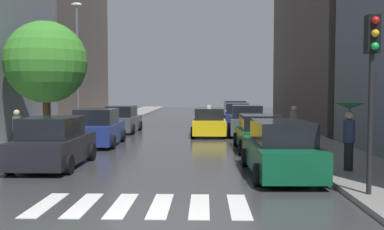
{
  "coord_description": "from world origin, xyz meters",
  "views": [
    {
      "loc": [
        1.48,
        -8.48,
        2.66
      ],
      "look_at": [
        0.58,
        20.79,
        1.01
      ],
      "focal_mm": 40.87,
      "sensor_mm": 36.0,
      "label": 1
    }
  ],
  "objects": [
    {
      "name": "pedestrian_far_side",
      "position": [
        5.98,
        5.27,
        1.64
      ],
      "size": [
        0.92,
        0.92,
        2.13
      ],
      "rotation": [
        0.0,
        0.0,
        6.23
      ],
      "color": "black",
      "rests_on": "sidewalk_right"
    },
    {
      "name": "building_right_mid",
      "position": [
        11.0,
        24.38,
        6.28
      ],
      "size": [
        6.0,
        18.81,
        12.56
      ],
      "primitive_type": "cube",
      "color": "#564C47",
      "rests_on": "ground"
    },
    {
      "name": "ground_plane",
      "position": [
        0.0,
        24.0,
        -0.02
      ],
      "size": [
        28.0,
        72.0,
        0.04
      ],
      "primitive_type": "cube",
      "color": "#333336"
    },
    {
      "name": "building_left_mid",
      "position": [
        -11.0,
        26.64,
        6.88
      ],
      "size": [
        6.0,
        14.5,
        13.76
      ],
      "primitive_type": "cube",
      "color": "#564C47",
      "rests_on": "ground"
    },
    {
      "name": "parked_car_left_third",
      "position": [
        -3.78,
        18.95,
        0.79
      ],
      "size": [
        2.06,
        4.19,
        1.7
      ],
      "rotation": [
        0.0,
        0.0,
        1.55
      ],
      "color": "#474C51",
      "rests_on": "ground"
    },
    {
      "name": "parked_car_right_second",
      "position": [
        3.91,
        10.92,
        0.75
      ],
      "size": [
        2.15,
        4.35,
        1.59
      ],
      "rotation": [
        0.0,
        0.0,
        1.58
      ],
      "color": "#0C4C2D",
      "rests_on": "ground"
    },
    {
      "name": "lamp_post_left",
      "position": [
        -5.55,
        15.36,
        4.33
      ],
      "size": [
        0.6,
        0.28,
        7.3
      ],
      "color": "#595B60",
      "rests_on": "sidewalk_left"
    },
    {
      "name": "parked_car_right_fifth",
      "position": [
        3.96,
        28.56,
        0.83
      ],
      "size": [
        2.22,
        4.31,
        1.78
      ],
      "rotation": [
        0.0,
        0.0,
        1.6
      ],
      "color": "#B2B7BF",
      "rests_on": "ground"
    },
    {
      "name": "parked_car_right_fourth",
      "position": [
        3.76,
        22.95,
        0.82
      ],
      "size": [
        2.15,
        4.83,
        1.76
      ],
      "rotation": [
        0.0,
        0.0,
        1.53
      ],
      "color": "navy",
      "rests_on": "ground"
    },
    {
      "name": "parked_car_right_third",
      "position": [
        3.9,
        17.22,
        0.83
      ],
      "size": [
        2.28,
        4.42,
        1.8
      ],
      "rotation": [
        0.0,
        0.0,
        1.53
      ],
      "color": "#474C51",
      "rests_on": "ground"
    },
    {
      "name": "parked_car_right_nearest",
      "position": [
        3.82,
        5.12,
        0.81
      ],
      "size": [
        2.14,
        4.78,
        1.73
      ],
      "rotation": [
        0.0,
        0.0,
        1.59
      ],
      "color": "#0C4C2D",
      "rests_on": "ground"
    },
    {
      "name": "crosswalk_stripes",
      "position": [
        0.0,
        1.43,
        0.01
      ],
      "size": [
        4.95,
        2.2,
        0.01
      ],
      "color": "silver",
      "rests_on": "ground"
    },
    {
      "name": "street_tree_left",
      "position": [
        -5.93,
        11.65,
        3.96
      ],
      "size": [
        3.79,
        3.79,
        5.72
      ],
      "color": "#513823",
      "rests_on": "sidewalk_left"
    },
    {
      "name": "parked_car_left_second",
      "position": [
        -3.73,
        12.41,
        0.83
      ],
      "size": [
        2.24,
        4.42,
        1.78
      ],
      "rotation": [
        0.0,
        0.0,
        1.6
      ],
      "color": "navy",
      "rests_on": "ground"
    },
    {
      "name": "taxi_midroad",
      "position": [
        1.7,
        17.24,
        0.76
      ],
      "size": [
        2.07,
        4.62,
        1.81
      ],
      "rotation": [
        0.0,
        0.0,
        1.57
      ],
      "color": "yellow",
      "rests_on": "ground"
    },
    {
      "name": "pedestrian_foreground",
      "position": [
        5.59,
        11.86,
        1.1
      ],
      "size": [
        0.36,
        0.36,
        1.8
      ],
      "rotation": [
        0.0,
        0.0,
        3.94
      ],
      "color": "brown",
      "rests_on": "sidewalk_right"
    },
    {
      "name": "sidewalk_right",
      "position": [
        6.5,
        24.0,
        0.07
      ],
      "size": [
        3.0,
        72.0,
        0.15
      ],
      "primitive_type": "cube",
      "color": "gray",
      "rests_on": "ground"
    },
    {
      "name": "pedestrian_by_kerb",
      "position": [
        -6.33,
        9.31,
        1.05
      ],
      "size": [
        0.36,
        0.36,
        1.72
      ],
      "rotation": [
        0.0,
        0.0,
        1.87
      ],
      "color": "black",
      "rests_on": "sidewalk_left"
    },
    {
      "name": "sidewalk_left",
      "position": [
        -6.5,
        24.0,
        0.07
      ],
      "size": [
        3.0,
        72.0,
        0.15
      ],
      "primitive_type": "cube",
      "color": "gray",
      "rests_on": "ground"
    },
    {
      "name": "traffic_light_right_corner",
      "position": [
        5.45,
        2.1,
        3.29
      ],
      "size": [
        0.3,
        0.42,
        4.3
      ],
      "color": "black",
      "rests_on": "sidewalk_right"
    },
    {
      "name": "parked_car_left_nearest",
      "position": [
        -3.79,
        6.44,
        0.81
      ],
      "size": [
        2.1,
        4.23,
        1.75
      ],
      "rotation": [
        0.0,
        0.0,
        1.57
      ],
      "color": "black",
      "rests_on": "ground"
    }
  ]
}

